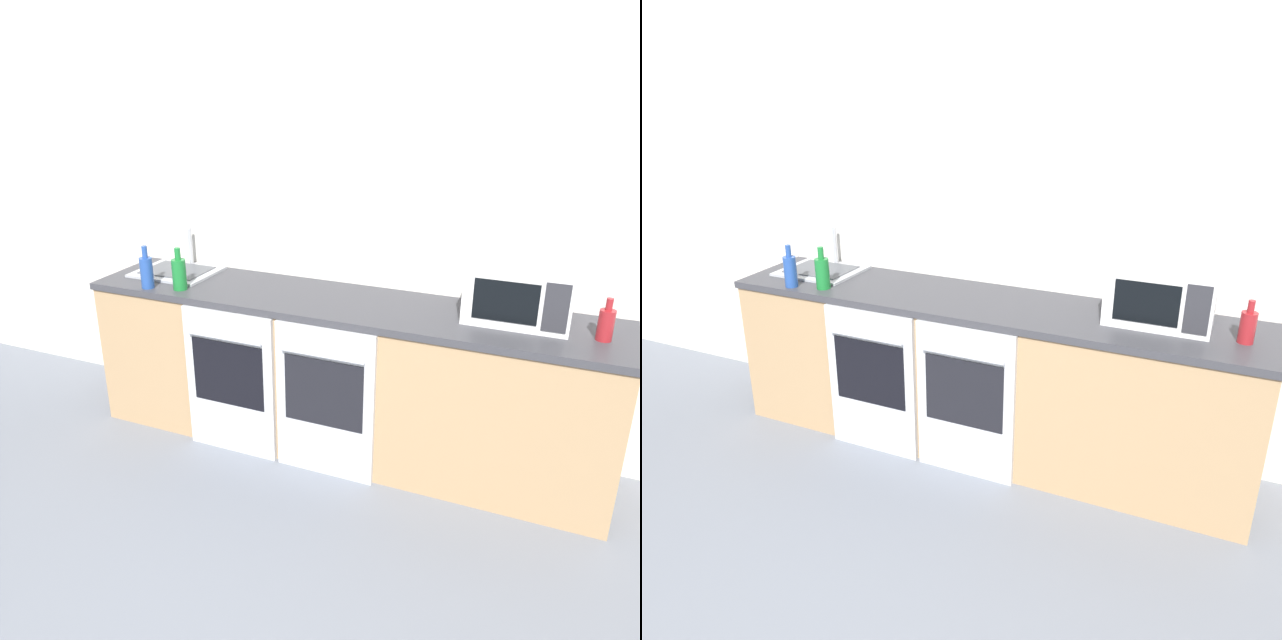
% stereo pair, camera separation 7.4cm
% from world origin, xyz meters
% --- Properties ---
extents(wall_back, '(10.00, 0.06, 2.60)m').
position_xyz_m(wall_back, '(0.00, 2.48, 1.30)').
color(wall_back, silver).
rests_on(wall_back, ground_plane).
extents(counter_back, '(3.06, 0.63, 0.94)m').
position_xyz_m(counter_back, '(0.00, 2.15, 0.47)').
color(counter_back, tan).
rests_on(counter_back, ground_plane).
extents(oven_left, '(0.57, 0.06, 0.89)m').
position_xyz_m(oven_left, '(-0.57, 1.83, 0.46)').
color(oven_left, silver).
rests_on(oven_left, ground_plane).
extents(oven_right, '(0.57, 0.06, 0.89)m').
position_xyz_m(oven_right, '(0.03, 1.83, 0.46)').
color(oven_right, silver).
rests_on(oven_right, ground_plane).
extents(microwave, '(0.52, 0.38, 0.30)m').
position_xyz_m(microwave, '(0.94, 2.23, 1.09)').
color(microwave, silver).
rests_on(microwave, counter_back).
extents(bottle_blue, '(0.08, 0.08, 0.25)m').
position_xyz_m(bottle_blue, '(-1.14, 1.90, 1.04)').
color(bottle_blue, '#234793').
rests_on(bottle_blue, counter_back).
extents(bottle_green, '(0.08, 0.08, 0.25)m').
position_xyz_m(bottle_green, '(-0.95, 1.95, 1.04)').
color(bottle_green, '#19722D').
rests_on(bottle_green, counter_back).
extents(bottle_red, '(0.07, 0.07, 0.21)m').
position_xyz_m(bottle_red, '(1.35, 2.11, 1.02)').
color(bottle_red, maroon).
rests_on(bottle_red, counter_back).
extents(sink, '(0.49, 0.41, 0.26)m').
position_xyz_m(sink, '(-1.16, 2.22, 0.95)').
color(sink, '#A8AAAF').
rests_on(sink, counter_back).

